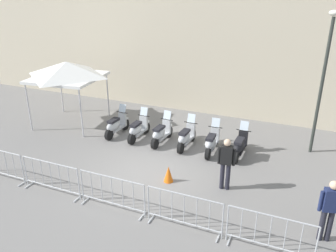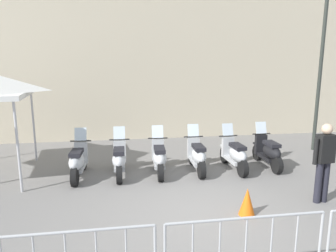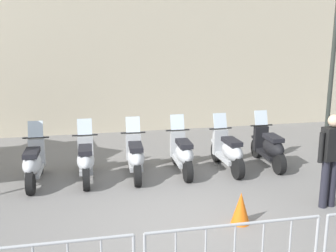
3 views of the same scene
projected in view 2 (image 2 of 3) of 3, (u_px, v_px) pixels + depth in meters
ground_plane at (201, 214)px, 6.11m from camera, size 120.00×120.00×0.00m
motorcycle_0 at (78, 162)px, 7.98m from camera, size 0.65×1.72×1.24m
motorcycle_1 at (119, 160)px, 8.14m from camera, size 0.62×1.72×1.24m
motorcycle_2 at (159, 158)px, 8.29m from camera, size 0.65×1.72×1.24m
motorcycle_3 at (197, 156)px, 8.48m from camera, size 0.62×1.72×1.24m
motorcycle_4 at (235, 155)px, 8.59m from camera, size 0.56×1.73×1.24m
motorcycle_5 at (268, 152)px, 8.85m from camera, size 0.61×1.72×1.24m
street_lamp at (322, 56)px, 10.16m from camera, size 0.36×0.36×5.26m
officer_near_row_end at (324, 159)px, 6.47m from camera, size 0.55×0.22×1.73m
traffic_cone at (247, 202)px, 6.04m from camera, size 0.32×0.32×0.55m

